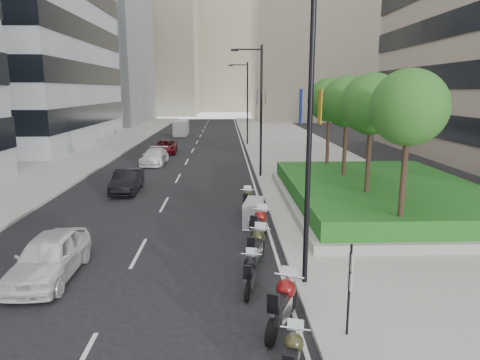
{
  "coord_description": "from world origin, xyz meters",
  "views": [
    {
      "loc": [
        1.82,
        -11.46,
        6.08
      ],
      "look_at": [
        2.5,
        7.8,
        2.0
      ],
      "focal_mm": 32.0,
      "sensor_mm": 36.0,
      "label": 1
    }
  ],
  "objects_px": {
    "car_a": "(49,257)",
    "lamp_post_1": "(259,105)",
    "motorcycle_5": "(254,213)",
    "lamp_post_2": "(246,99)",
    "car_b": "(127,181)",
    "car_c": "(155,157)",
    "lamp_post_0": "(304,125)",
    "motorcycle_4": "(259,226)",
    "motorcycle_1": "(283,304)",
    "motorcycle_2": "(250,273)",
    "motorcycle_3": "(257,247)",
    "car_d": "(166,147)",
    "parking_sign": "(349,285)",
    "motorcycle_0": "(292,359)",
    "delivery_van": "(181,128)",
    "motorcycle_6": "(247,201)"
  },
  "relations": [
    {
      "from": "motorcycle_2",
      "to": "motorcycle_3",
      "type": "bearing_deg",
      "value": -0.46
    },
    {
      "from": "motorcycle_3",
      "to": "lamp_post_0",
      "type": "bearing_deg",
      "value": -129.71
    },
    {
      "from": "car_c",
      "to": "delivery_van",
      "type": "bearing_deg",
      "value": 92.61
    },
    {
      "from": "motorcycle_0",
      "to": "motorcycle_6",
      "type": "height_order",
      "value": "motorcycle_6"
    },
    {
      "from": "lamp_post_0",
      "to": "car_a",
      "type": "bearing_deg",
      "value": 173.71
    },
    {
      "from": "car_d",
      "to": "motorcycle_2",
      "type": "bearing_deg",
      "value": -81.31
    },
    {
      "from": "lamp_post_0",
      "to": "car_d",
      "type": "relative_size",
      "value": 1.97
    },
    {
      "from": "parking_sign",
      "to": "car_b",
      "type": "xyz_separation_m",
      "value": [
        -8.93,
        16.03,
        -0.78
      ]
    },
    {
      "from": "parking_sign",
      "to": "car_c",
      "type": "bearing_deg",
      "value": 108.91
    },
    {
      "from": "motorcycle_5",
      "to": "parking_sign",
      "type": "bearing_deg",
      "value": -158.63
    },
    {
      "from": "motorcycle_2",
      "to": "car_d",
      "type": "bearing_deg",
      "value": 21.88
    },
    {
      "from": "motorcycle_1",
      "to": "car_b",
      "type": "xyz_separation_m",
      "value": [
        -7.42,
        15.38,
        0.03
      ]
    },
    {
      "from": "motorcycle_4",
      "to": "motorcycle_6",
      "type": "bearing_deg",
      "value": 21.79
    },
    {
      "from": "lamp_post_1",
      "to": "car_c",
      "type": "xyz_separation_m",
      "value": [
        -8.18,
        5.81,
        -4.41
      ]
    },
    {
      "from": "lamp_post_2",
      "to": "car_d",
      "type": "distance_m",
      "value": 10.9
    },
    {
      "from": "motorcycle_4",
      "to": "motorcycle_1",
      "type": "bearing_deg",
      "value": -160.95
    },
    {
      "from": "delivery_van",
      "to": "lamp_post_0",
      "type": "bearing_deg",
      "value": -80.06
    },
    {
      "from": "motorcycle_0",
      "to": "car_d",
      "type": "height_order",
      "value": "car_d"
    },
    {
      "from": "car_c",
      "to": "motorcycle_0",
      "type": "bearing_deg",
      "value": -72.84
    },
    {
      "from": "car_a",
      "to": "lamp_post_1",
      "type": "bearing_deg",
      "value": 62.79
    },
    {
      "from": "lamp_post_2",
      "to": "car_b",
      "type": "bearing_deg",
      "value": -110.65
    },
    {
      "from": "motorcycle_3",
      "to": "delivery_van",
      "type": "bearing_deg",
      "value": 26.6
    },
    {
      "from": "lamp_post_1",
      "to": "lamp_post_2",
      "type": "bearing_deg",
      "value": 90.0
    },
    {
      "from": "lamp_post_1",
      "to": "motorcycle_5",
      "type": "relative_size",
      "value": 4.49
    },
    {
      "from": "motorcycle_6",
      "to": "car_d",
      "type": "height_order",
      "value": "car_d"
    },
    {
      "from": "car_a",
      "to": "motorcycle_3",
      "type": "bearing_deg",
      "value": 7.82
    },
    {
      "from": "motorcycle_0",
      "to": "car_a",
      "type": "height_order",
      "value": "car_a"
    },
    {
      "from": "car_d",
      "to": "delivery_van",
      "type": "xyz_separation_m",
      "value": [
        -0.16,
        16.74,
        0.29
      ]
    },
    {
      "from": "car_d",
      "to": "motorcycle_3",
      "type": "bearing_deg",
      "value": -79.67
    },
    {
      "from": "motorcycle_4",
      "to": "parking_sign",
      "type": "bearing_deg",
      "value": -149.16
    },
    {
      "from": "lamp_post_0",
      "to": "motorcycle_4",
      "type": "distance_m",
      "value": 6.15
    },
    {
      "from": "motorcycle_1",
      "to": "delivery_van",
      "type": "height_order",
      "value": "delivery_van"
    },
    {
      "from": "car_a",
      "to": "car_c",
      "type": "relative_size",
      "value": 0.96
    },
    {
      "from": "motorcycle_6",
      "to": "motorcycle_2",
      "type": "bearing_deg",
      "value": -176.02
    },
    {
      "from": "motorcycle_2",
      "to": "car_b",
      "type": "xyz_separation_m",
      "value": [
        -6.69,
        13.23,
        0.14
      ]
    },
    {
      "from": "lamp_post_2",
      "to": "motorcycle_1",
      "type": "height_order",
      "value": "lamp_post_2"
    },
    {
      "from": "car_c",
      "to": "car_d",
      "type": "bearing_deg",
      "value": 91.96
    },
    {
      "from": "motorcycle_3",
      "to": "car_b",
      "type": "relative_size",
      "value": 0.54
    },
    {
      "from": "parking_sign",
      "to": "motorcycle_0",
      "type": "distance_m",
      "value": 2.38
    },
    {
      "from": "motorcycle_4",
      "to": "car_a",
      "type": "distance_m",
      "value": 7.84
    },
    {
      "from": "car_d",
      "to": "lamp_post_0",
      "type": "bearing_deg",
      "value": -78.31
    },
    {
      "from": "parking_sign",
      "to": "motorcycle_6",
      "type": "distance_m",
      "value": 11.54
    },
    {
      "from": "motorcycle_0",
      "to": "lamp_post_2",
      "type": "bearing_deg",
      "value": 14.5
    },
    {
      "from": "lamp_post_1",
      "to": "motorcycle_5",
      "type": "xyz_separation_m",
      "value": [
        -1.05,
        -10.74,
        -4.49
      ]
    },
    {
      "from": "lamp_post_2",
      "to": "motorcycle_3",
      "type": "distance_m",
      "value": 33.42
    },
    {
      "from": "lamp_post_2",
      "to": "car_d",
      "type": "xyz_separation_m",
      "value": [
        -8.14,
        -5.72,
        -4.43
      ]
    },
    {
      "from": "motorcycle_5",
      "to": "delivery_van",
      "type": "distance_m",
      "value": 40.41
    },
    {
      "from": "lamp_post_2",
      "to": "car_a",
      "type": "distance_m",
      "value": 35.32
    },
    {
      "from": "car_b",
      "to": "car_d",
      "type": "bearing_deg",
      "value": 88.15
    },
    {
      "from": "motorcycle_0",
      "to": "delivery_van",
      "type": "bearing_deg",
      "value": 24.16
    }
  ]
}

